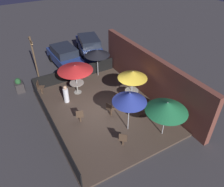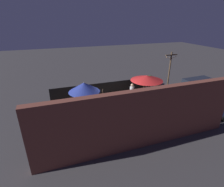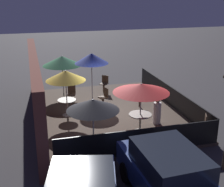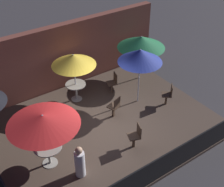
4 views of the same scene
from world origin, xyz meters
name	(u,v)px [view 2 (image 2 of 4)]	position (x,y,z in m)	size (l,w,h in m)	color
ground_plane	(116,113)	(0.00, 0.00, 0.00)	(60.00, 60.00, 0.00)	#383538
patio_deck	(116,112)	(0.00, 0.00, 0.06)	(8.39, 6.36, 0.12)	#47382D
building_wall	(142,119)	(0.00, 3.41, 1.50)	(9.99, 0.36, 3.00)	brown
fence_front	(103,88)	(0.00, -3.14, 0.59)	(8.19, 0.05, 0.95)	black
fence_side_left	(170,96)	(-4.15, 0.00, 0.59)	(0.05, 6.16, 0.95)	black
patio_umbrella_0	(130,98)	(0.05, 2.07, 2.04)	(1.80, 1.80, 2.15)	#B2B2B7
patio_umbrella_1	(147,78)	(-2.48, -0.59, 2.01)	(2.26, 2.26, 2.07)	#B2B2B7
patio_umbrella_2	(184,87)	(-3.78, 1.62, 2.00)	(1.82, 1.82, 2.08)	#B2B2B7
patio_umbrella_3	(65,107)	(3.34, 1.85, 1.98)	(2.14, 2.14, 2.12)	#B2B2B7
patio_umbrella_4	(84,87)	(2.11, 0.46, 2.29)	(1.76, 1.76, 2.44)	#B2B2B7
dining_table_0	(129,119)	(0.05, 2.07, 0.73)	(0.85, 0.85, 0.77)	#9E998E
dining_table_1	(145,95)	(-2.48, -0.59, 0.74)	(0.94, 0.94, 0.78)	#9E998E
patio_chair_0	(104,96)	(0.34, -1.60, 0.65)	(0.51, 0.51, 0.95)	#4C3828
patio_chair_1	(99,122)	(1.65, 1.63, 0.62)	(0.49, 0.49, 0.92)	#4C3828
patio_chair_2	(107,107)	(0.69, 0.15, 0.65)	(0.51, 0.51, 0.96)	#4C3828
patio_chair_3	(144,84)	(-3.57, -2.77, 0.65)	(0.54, 0.54, 0.95)	#4C3828
patio_chair_4	(69,109)	(2.99, -0.43, 0.63)	(0.56, 0.56, 0.94)	#4C3828
patron_0	(132,92)	(-1.88, -1.59, 0.66)	(0.47, 0.47, 1.19)	silver
planter_box	(149,81)	(-4.80, -3.91, 0.44)	(0.77, 0.54, 0.99)	#332D2D
light_post	(170,69)	(-5.70, -2.38, 1.88)	(1.10, 0.12, 3.32)	brown
parked_car_0	(199,89)	(-6.71, 0.12, 0.84)	(4.12, 1.93, 1.62)	navy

